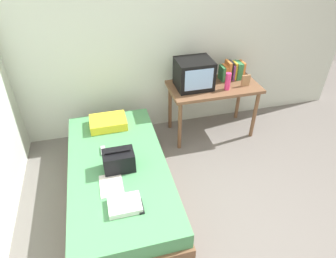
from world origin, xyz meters
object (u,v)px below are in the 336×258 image
object	(u,v)px
folded_towel	(125,205)
bed	(120,181)
desk	(213,92)
tv	(194,74)
pillow	(108,122)
remote_silver	(103,151)
magazine	(111,185)
water_bottle	(228,81)
handbag	(119,161)
picture_frame	(246,81)
remote_dark	(141,206)
book_row	(232,71)

from	to	relation	value
folded_towel	bed	bearing A→B (deg)	89.93
desk	tv	size ratio (longest dim) A/B	2.64
pillow	remote_silver	size ratio (longest dim) A/B	2.93
magazine	folded_towel	size ratio (longest dim) A/B	1.04
desk	magazine	distance (m)	1.87
water_bottle	handbag	size ratio (longest dim) A/B	0.73
desk	pillow	xyz separation A→B (m)	(-1.39, -0.19, -0.12)
picture_frame	tv	bearing A→B (deg)	168.19
pillow	folded_towel	bearing A→B (deg)	-88.95
desk	remote_dark	distance (m)	1.93
water_bottle	magazine	distance (m)	1.91
picture_frame	folded_towel	size ratio (longest dim) A/B	0.52
desk	pillow	size ratio (longest dim) A/B	2.75
remote_silver	folded_towel	distance (m)	0.80
remote_dark	desk	bearing A→B (deg)	50.00
remote_dark	folded_towel	xyz separation A→B (m)	(-0.13, 0.04, 0.02)
book_row	tv	bearing A→B (deg)	-170.25
remote_silver	folded_towel	bearing A→B (deg)	-81.15
book_row	magazine	bearing A→B (deg)	-143.76
water_bottle	book_row	size ratio (longest dim) A/B	0.70
book_row	pillow	xyz separation A→B (m)	(-1.68, -0.32, -0.32)
tv	remote_silver	bearing A→B (deg)	-150.92
tv	remote_silver	size ratio (longest dim) A/B	3.06
picture_frame	remote_dark	bearing A→B (deg)	-139.80
remote_silver	folded_towel	xyz separation A→B (m)	(0.12, -0.79, 0.02)
bed	water_bottle	distance (m)	1.77
pillow	magazine	size ratio (longest dim) A/B	1.45
tv	remote_dark	world-z (taller)	tv
handbag	folded_towel	world-z (taller)	handbag
tv	folded_towel	distance (m)	1.88
water_bottle	folded_towel	distance (m)	2.00
water_bottle	remote_dark	distance (m)	1.94
desk	remote_silver	xyz separation A→B (m)	(-1.49, -0.65, -0.16)
pillow	remote_silver	bearing A→B (deg)	-102.30
folded_towel	book_row	bearing A→B (deg)	43.27
water_bottle	pillow	world-z (taller)	water_bottle
handbag	magazine	bearing A→B (deg)	-116.84
picture_frame	magazine	world-z (taller)	picture_frame
magazine	bed	bearing A→B (deg)	72.00
picture_frame	pillow	world-z (taller)	picture_frame
tv	handbag	size ratio (longest dim) A/B	1.47
pillow	remote_dark	xyz separation A→B (m)	(0.15, -1.29, -0.04)
pillow	water_bottle	bearing A→B (deg)	1.97
bed	water_bottle	world-z (taller)	water_bottle
water_bottle	desk	bearing A→B (deg)	130.91
tv	book_row	distance (m)	0.58
water_bottle	picture_frame	size ratio (longest dim) A/B	1.50
bed	handbag	distance (m)	0.34
bed	magazine	xyz separation A→B (m)	(-0.09, -0.28, 0.24)
desk	magazine	xyz separation A→B (m)	(-1.46, -1.15, -0.17)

